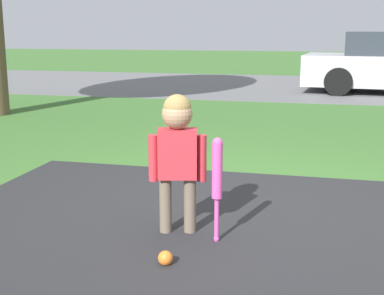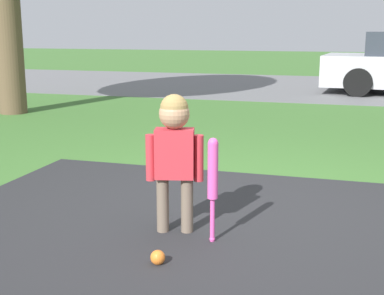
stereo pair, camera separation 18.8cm
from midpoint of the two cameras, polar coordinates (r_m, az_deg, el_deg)
name	(u,v)px [view 2 (the right image)]	position (r m, az deg, el deg)	size (l,w,h in m)	color
ground_plane	(259,210)	(4.11, 8.47, -6.59)	(60.00, 60.00, 0.00)	#3D6B2D
street_strip	(324,87)	(13.05, 14.31, 6.26)	(40.00, 6.00, 0.01)	slate
child	(174,144)	(3.47, -0.33, 0.34)	(0.37, 0.20, 0.93)	#6B5B4C
baseball_bat	(213,175)	(3.35, 3.84, -2.99)	(0.07, 0.07, 0.68)	#E54CA5
sports_ball	(158,257)	(3.16, -1.93, -11.65)	(0.09, 0.09, 0.09)	orange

